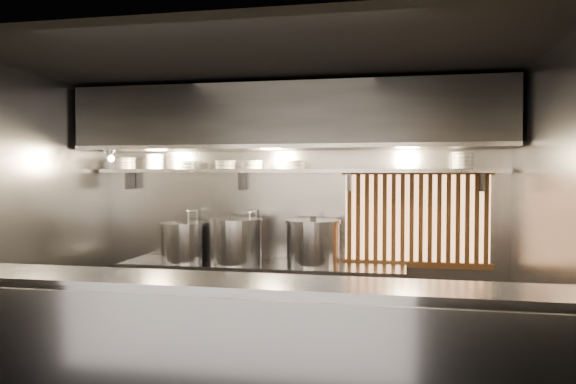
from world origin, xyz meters
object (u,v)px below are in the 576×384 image
(pendant_bulb, at_px, (282,163))
(stock_pot_left, at_px, (185,242))
(stock_pot_mid, at_px, (235,241))
(stock_pot_right, at_px, (313,242))
(heat_lamp, at_px, (110,153))

(pendant_bulb, xyz_separation_m, stock_pot_left, (-1.06, -0.10, -0.85))
(stock_pot_mid, bearing_deg, stock_pot_left, -179.81)
(pendant_bulb, relative_size, stock_pot_right, 0.27)
(stock_pot_left, bearing_deg, pendant_bulb, 5.43)
(heat_lamp, xyz_separation_m, stock_pot_mid, (1.31, 0.25, -0.93))
(pendant_bulb, bearing_deg, stock_pot_right, -7.64)
(heat_lamp, xyz_separation_m, stock_pot_left, (0.74, 0.25, -0.95))
(heat_lamp, xyz_separation_m, pendant_bulb, (1.80, 0.35, -0.11))
(stock_pot_mid, bearing_deg, pendant_bulb, 11.49)
(heat_lamp, relative_size, stock_pot_mid, 0.48)
(pendant_bulb, xyz_separation_m, stock_pot_right, (0.35, -0.05, -0.83))
(stock_pot_mid, bearing_deg, stock_pot_right, 3.60)
(heat_lamp, bearing_deg, pendant_bulb, 11.00)
(stock_pot_left, bearing_deg, stock_pot_right, 2.21)
(heat_lamp, height_order, stock_pot_right, heat_lamp)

